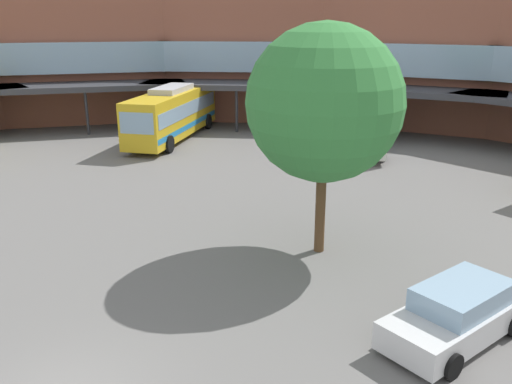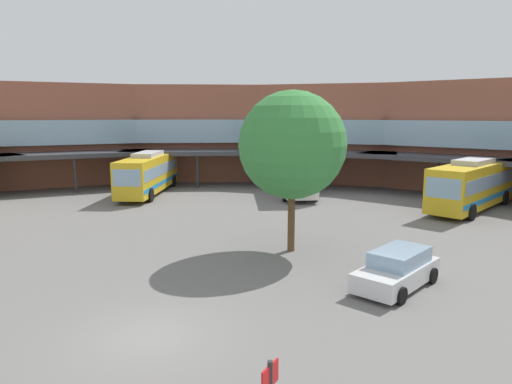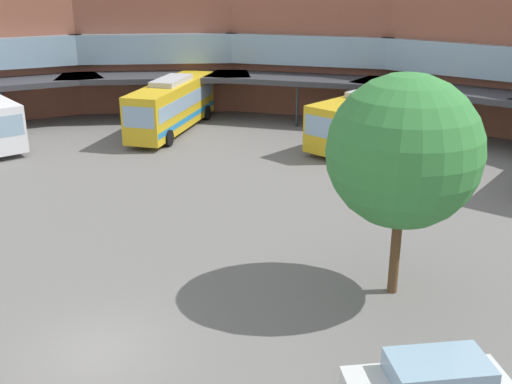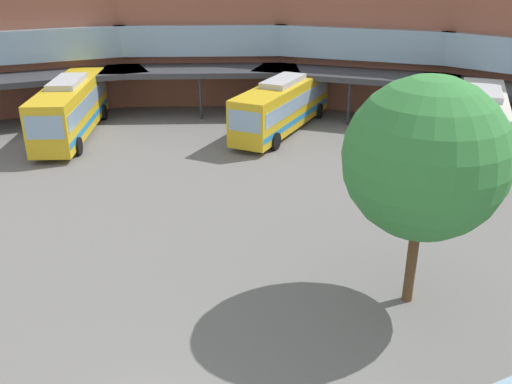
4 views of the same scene
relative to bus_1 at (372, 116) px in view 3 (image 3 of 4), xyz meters
name	(u,v)px [view 3 (image 3 of 4)]	position (x,y,z in m)	size (l,w,h in m)	color
ground_plane	(99,351)	(8.85, -25.77, -1.83)	(122.52, 122.52, 0.00)	slate
station_building	(497,91)	(8.85, -0.96, 3.04)	(79.27, 38.12, 9.70)	#93543F
bus_1	(372,116)	(0.00, 0.00, 0.00)	(3.20, 11.67, 3.62)	gold
bus_4	(172,105)	(-11.71, -7.89, 0.11)	(8.08, 10.91, 3.84)	gold
plaza_tree	(404,152)	(12.92, -15.97, 3.53)	(5.34, 5.34, 8.05)	brown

